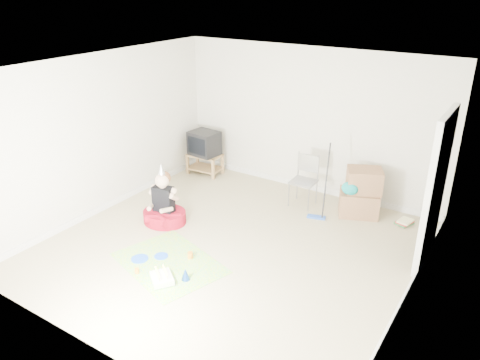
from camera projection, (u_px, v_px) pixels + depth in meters
The scene contains 16 objects.
ground at pixel (231, 246), 6.89m from camera, with size 5.00×5.00×0.00m, color tan.
doorway_recess at pixel (437, 193), 6.18m from camera, with size 0.02×0.90×2.05m, color black.
tv_stand at pixel (205, 162), 9.36m from camera, with size 0.69×0.46×0.41m.
crt_tv at pixel (204, 143), 9.20m from camera, with size 0.54×0.45×0.47m, color black.
folding_chair at pixel (303, 182), 7.99m from camera, with size 0.42×0.40×0.90m.
cardboard_boxes at pixel (360, 193), 7.69m from camera, with size 0.77×0.70×0.80m.
floor_mop at pixel (317, 204), 7.61m from camera, with size 0.32×0.40×1.21m.
book_pile at pixel (405, 222), 7.50m from camera, with size 0.29×0.32×0.09m.
seated_woman at pixel (164, 210), 7.49m from camera, with size 0.82×0.82×1.02m.
party_mat at pixel (169, 263), 6.49m from camera, with size 1.49×1.08×0.01m, color #E6307C.
birthday_cake at pixel (162, 279), 6.07m from camera, with size 0.42×0.40×0.15m.
blue_plate_near at pixel (161, 256), 6.63m from camera, with size 0.20×0.20×0.01m, color blue.
blue_plate_far at pixel (140, 259), 6.57m from camera, with size 0.24×0.24×0.01m, color blue.
orange_cup_near at pixel (190, 255), 6.58m from camera, with size 0.08×0.08×0.09m, color orange.
orange_cup_far at pixel (137, 271), 6.25m from camera, with size 0.06×0.06×0.07m, color orange.
blue_party_hat at pixel (185, 274), 6.10m from camera, with size 0.12×0.12×0.17m, color #1847AE.
Camera 1 is at (3.33, -4.91, 3.64)m, focal length 35.00 mm.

